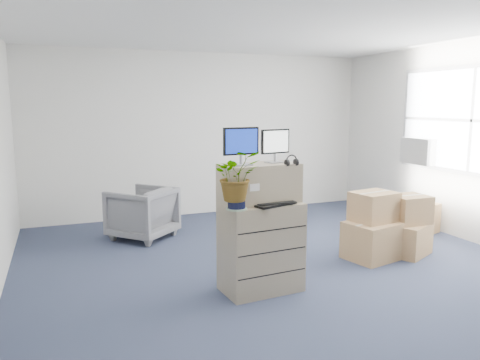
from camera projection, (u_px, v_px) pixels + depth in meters
The scene contains 18 objects.
ground at pixel (297, 281), 5.15m from camera, with size 7.00×7.00×0.00m, color #262D44.
wall_back at pixel (203, 134), 8.15m from camera, with size 6.00×0.02×2.80m, color silver.
window at pixel (474, 121), 6.39m from camera, with size 0.07×2.72×1.52m.
ac_unit at pixel (419, 151), 7.27m from camera, with size 0.24×0.60×0.40m, color white.
filing_cabinet_lower at pixel (261, 247), 4.83m from camera, with size 0.80×0.49×0.93m, color tan.
filing_cabinet_upper at pixel (259, 183), 4.76m from camera, with size 0.80×0.40×0.40m, color tan.
monitor_left at pixel (241, 144), 4.57m from camera, with size 0.38×0.16×0.37m.
monitor_right at pixel (275, 144), 4.78m from camera, with size 0.34×0.17×0.34m.
headphones at pixel (292, 161), 4.67m from camera, with size 0.13×0.13×0.01m, color black.
keyboard at pixel (274, 204), 4.65m from camera, with size 0.45×0.19×0.02m, color black.
mouse at pixel (297, 200), 4.81m from camera, with size 0.09×0.06×0.03m, color silver.
water_bottle at pixel (262, 191), 4.84m from camera, with size 0.06×0.06×0.21m, color gray.
phone_dock at pixel (253, 199), 4.75m from camera, with size 0.05×0.04×0.11m.
external_drive at pixel (282, 195), 5.03m from camera, with size 0.19×0.14×0.06m, color black.
tissue_box at pixel (282, 189), 5.00m from camera, with size 0.22×0.11×0.08m, color #449CE9.
potted_plant at pixel (236, 182), 4.42m from camera, with size 0.47×0.52×0.46m.
office_chair at pixel (142, 210), 6.74m from camera, with size 0.79×0.74×0.81m, color #5B5B60.
cardboard_boxes at pixel (395, 226), 6.16m from camera, with size 2.09×1.36×0.84m.
Camera 1 is at (-2.37, -4.34, 1.93)m, focal length 35.00 mm.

